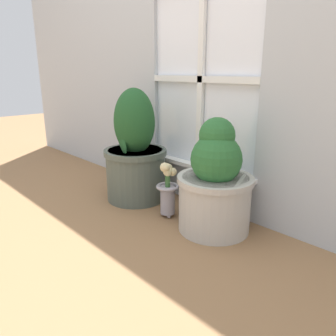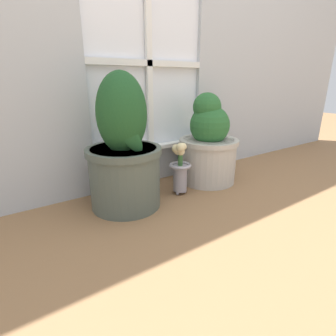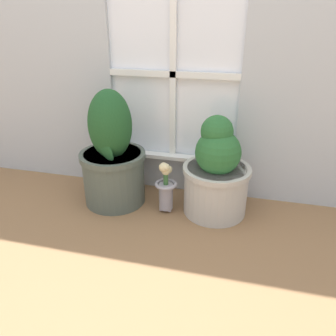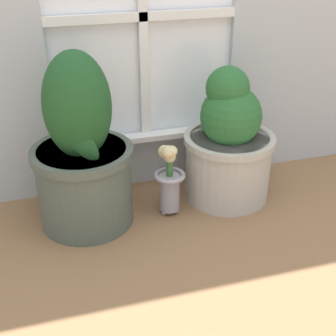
{
  "view_description": "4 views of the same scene",
  "coord_description": "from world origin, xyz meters",
  "views": [
    {
      "loc": [
        1.27,
        -0.97,
        0.8
      ],
      "look_at": [
        -0.04,
        0.27,
        0.26
      ],
      "focal_mm": 35.0,
      "sensor_mm": 36.0,
      "label": 1
    },
    {
      "loc": [
        -0.86,
        -0.95,
        0.65
      ],
      "look_at": [
        -0.05,
        0.23,
        0.17
      ],
      "focal_mm": 28.0,
      "sensor_mm": 36.0,
      "label": 2
    },
    {
      "loc": [
        0.44,
        -1.4,
        1.07
      ],
      "look_at": [
        0.04,
        0.21,
        0.28
      ],
      "focal_mm": 35.0,
      "sensor_mm": 36.0,
      "label": 3
    },
    {
      "loc": [
        -0.43,
        -1.37,
        1.1
      ],
      "look_at": [
        0.03,
        0.23,
        0.2
      ],
      "focal_mm": 50.0,
      "sensor_mm": 36.0,
      "label": 4
    }
  ],
  "objects": [
    {
      "name": "potted_plant_left",
      "position": [
        -0.31,
        0.25,
        0.29
      ],
      "size": [
        0.39,
        0.39,
        0.7
      ],
      "color": "#4C564C",
      "rests_on": "ground_plane"
    },
    {
      "name": "potted_plant_right",
      "position": [
        0.31,
        0.27,
        0.24
      ],
      "size": [
        0.38,
        0.38,
        0.58
      ],
      "color": "#B7B2A8",
      "rests_on": "ground_plane"
    },
    {
      "name": "ground_plane",
      "position": [
        0.0,
        0.0,
        0.0
      ],
      "size": [
        10.0,
        10.0,
        0.0
      ],
      "primitive_type": "plane",
      "color": "olive"
    },
    {
      "name": "flower_vase",
      "position": [
        0.03,
        0.21,
        0.16
      ],
      "size": [
        0.13,
        0.13,
        0.32
      ],
      "color": "#99939E",
      "rests_on": "ground_plane"
    }
  ]
}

